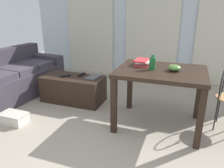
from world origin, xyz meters
name	(u,v)px	position (x,y,z in m)	size (l,w,h in m)	color
ground_plane	(123,118)	(0.00, 1.36, 0.00)	(8.47, 8.47, 0.00)	gray
wall_back	(153,21)	(0.00, 3.53, 1.26)	(5.74, 0.10, 2.51)	silver
curtains	(152,31)	(0.00, 3.44, 1.06)	(4.08, 0.03, 2.12)	beige
couch	(14,78)	(-2.14, 1.58, 0.32)	(1.00, 1.80, 0.82)	#38333D
coffee_table	(73,89)	(-0.99, 1.67, 0.22)	(1.03, 0.50, 0.44)	black
craft_table	(161,78)	(0.50, 1.35, 0.67)	(1.11, 0.86, 0.79)	black
bottle_near	(152,63)	(0.39, 1.31, 0.87)	(0.08, 0.08, 0.19)	#195B2D
bowl	(174,68)	(0.66, 1.35, 0.83)	(0.16, 0.16, 0.08)	#477033
book_stack	(142,62)	(0.21, 1.50, 0.83)	(0.23, 0.27, 0.08)	red
scissors	(173,65)	(0.62, 1.63, 0.79)	(0.11, 0.08, 0.00)	#9EA0A5
tv_remote_primary	(81,74)	(-0.88, 1.80, 0.45)	(0.05, 0.18, 0.02)	black
tv_remote_secondary	(65,76)	(-1.11, 1.65, 0.45)	(0.05, 0.18, 0.02)	black
magazine	(93,77)	(-0.63, 1.74, 0.45)	(0.17, 0.28, 0.02)	#4C4C51
shoebox	(14,118)	(-1.40, 0.72, 0.07)	(0.37, 0.23, 0.15)	beige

